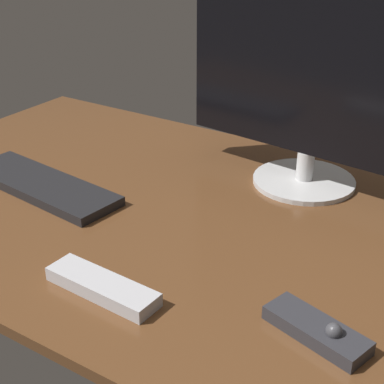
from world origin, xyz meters
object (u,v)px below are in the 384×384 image
monitor (314,74)px  tv_remote (102,287)px  keyboard (42,185)px  media_remote (317,330)px

monitor → tv_remote: size_ratio=2.89×
tv_remote → monitor: bearing=81.4°
monitor → keyboard: bearing=-138.4°
monitor → keyboard: monitor is taller
monitor → keyboard: size_ratio=1.50×
monitor → tv_remote: bearing=-95.5°
tv_remote → keyboard: bearing=151.2°
media_remote → tv_remote: size_ratio=0.84×
keyboard → monitor: bearing=42.0°
keyboard → media_remote: media_remote is taller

